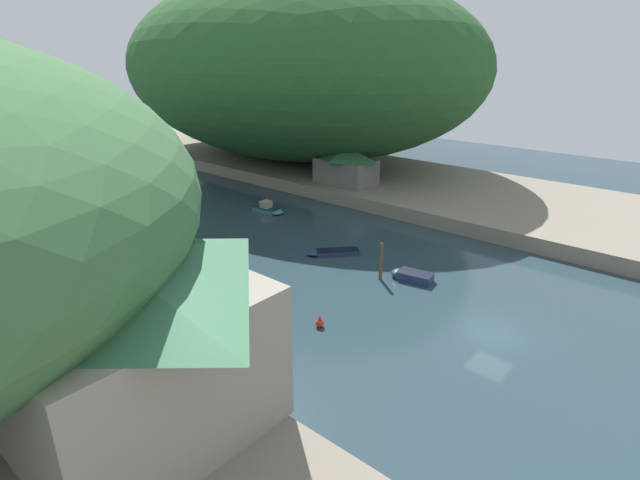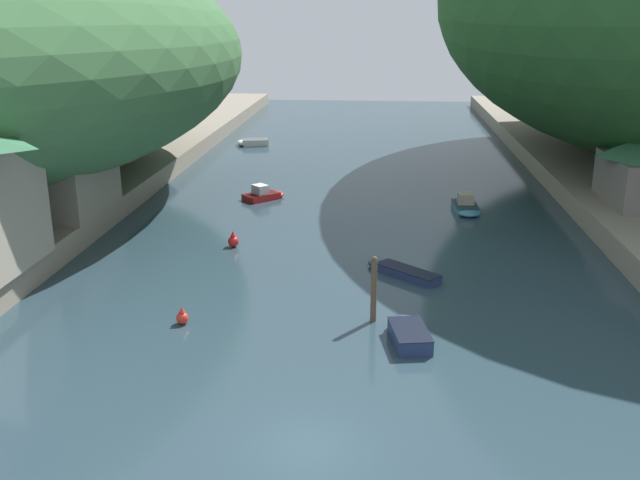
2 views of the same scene
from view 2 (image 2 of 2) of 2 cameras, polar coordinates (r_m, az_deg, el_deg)
The scene contains 12 objects.
water_surface at distance 51.95m, azimuth 2.42°, elevation 2.62°, with size 130.00×130.00×0.00m, color #283D47.
left_bank at distance 59.07m, azimuth -24.17°, elevation 3.68°, with size 22.00×120.00×1.50m.
boathouse_shed at distance 47.75m, azimuth -20.57°, elevation 5.23°, with size 6.41×7.65×5.08m.
boat_far_right_bank at distance 54.43m, azimuth -4.47°, elevation 3.66°, with size 3.40×3.39×1.14m.
boat_moored_right at distance 31.41m, azimuth 7.03°, elevation -7.33°, with size 2.00×3.54×0.70m.
boat_far_upstream at distance 51.74m, azimuth 11.62°, elevation 2.62°, with size 1.77×3.85×1.22m.
boat_cabin_cruiser at distance 38.83m, azimuth 6.39°, elevation -2.45°, with size 4.25×3.95×0.47m.
boat_yellow_tender at distance 76.78m, azimuth -5.49°, elevation 7.78°, with size 3.67×2.62×0.65m.
mooring_post_second at distance 32.55m, azimuth 4.33°, elevation -3.92°, with size 0.28×0.28×3.16m.
channel_buoy_near at distance 43.43m, azimuth -6.95°, elevation -0.05°, with size 0.66×0.66×0.99m.
channel_buoy_far at distance 33.25m, azimuth -10.96°, elevation -6.08°, with size 0.57×0.57×0.85m.
person_on_quay at distance 40.56m, azimuth -23.67°, elevation 0.35°, with size 0.24×0.39×1.69m.
Camera 2 is at (2.13, -20.08, 13.64)m, focal length 40.00 mm.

